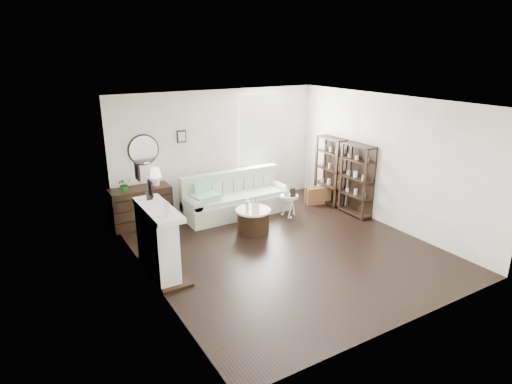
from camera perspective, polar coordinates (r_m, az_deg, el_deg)
room at (r=10.14m, az=-1.13°, el=7.46°), size 5.50×5.50×5.50m
fireplace at (r=7.19m, az=-12.92°, el=-6.67°), size 0.50×1.40×1.84m
shelf_unit_far at (r=10.31m, az=9.85°, el=2.82°), size 0.30×0.80×1.60m
shelf_unit_near at (r=9.67m, az=13.28°, el=1.55°), size 0.30×0.80×1.60m
sofa at (r=9.64m, az=-2.71°, el=-1.09°), size 2.41×0.83×0.94m
quilt at (r=9.14m, az=-6.74°, el=-0.72°), size 0.61×0.52×0.14m
suitcase at (r=10.39m, az=8.26°, el=-0.43°), size 0.64×0.34×0.41m
dresser at (r=9.26m, az=-15.08°, el=-1.90°), size 1.24×0.53×0.82m
table_lamp at (r=9.17m, az=-13.23°, el=2.01°), size 0.25×0.25×0.38m
potted_plant at (r=8.97m, az=-17.17°, el=1.00°), size 0.29×0.27×0.29m
drum_table at (r=8.65m, az=-0.38°, el=-3.85°), size 0.71×0.71×0.49m
pedestal_table at (r=9.43m, az=4.45°, el=-0.69°), size 0.41×0.41×0.49m
eiffel_drum at (r=8.60m, az=-0.10°, el=-1.53°), size 0.13×0.13×0.20m
bottle_drum at (r=8.36m, az=-1.16°, el=-1.79°), size 0.07×0.07×0.29m
card_frame_drum at (r=8.36m, az=-0.06°, el=-2.14°), size 0.16×0.10×0.20m
eiffel_ped at (r=9.45m, az=4.77°, el=0.22°), size 0.12×0.12×0.19m
flask_ped at (r=9.35m, az=4.06°, el=0.28°), size 0.14×0.14×0.26m
card_frame_ped at (r=9.31m, az=4.93°, el=-0.09°), size 0.14×0.06×0.18m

